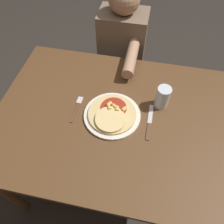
# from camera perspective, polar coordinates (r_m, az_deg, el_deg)

# --- Properties ---
(ground_plane) EXTENTS (8.00, 8.00, 0.00)m
(ground_plane) POSITION_cam_1_polar(r_m,az_deg,el_deg) (1.84, 0.03, -14.83)
(ground_plane) COLOR #2D2823
(dining_table) EXTENTS (1.25, 0.93, 0.77)m
(dining_table) POSITION_cam_1_polar(r_m,az_deg,el_deg) (1.24, 0.04, -3.78)
(dining_table) COLOR brown
(dining_table) RESTS_ON ground_plane
(plate) EXTENTS (0.30, 0.30, 0.01)m
(plate) POSITION_cam_1_polar(r_m,az_deg,el_deg) (1.15, 0.00, -0.96)
(plate) COLOR silver
(plate) RESTS_ON dining_table
(pizza) EXTENTS (0.25, 0.25, 0.04)m
(pizza) POSITION_cam_1_polar(r_m,az_deg,el_deg) (1.13, -0.04, -0.67)
(pizza) COLOR #DBBC7A
(pizza) RESTS_ON plate
(fork) EXTENTS (0.03, 0.18, 0.00)m
(fork) POSITION_cam_1_polar(r_m,az_deg,el_deg) (1.20, -9.12, 1.21)
(fork) COLOR brown
(fork) RESTS_ON dining_table
(knife) EXTENTS (0.02, 0.22, 0.00)m
(knife) POSITION_cam_1_polar(r_m,az_deg,el_deg) (1.14, 9.77, -2.68)
(knife) COLOR brown
(knife) RESTS_ON dining_table
(drinking_glass) EXTENTS (0.07, 0.07, 0.13)m
(drinking_glass) POSITION_cam_1_polar(r_m,az_deg,el_deg) (1.18, 13.08, 3.77)
(drinking_glass) COLOR silver
(drinking_glass) RESTS_ON dining_table
(person_diner) EXTENTS (0.32, 0.52, 1.15)m
(person_diner) POSITION_cam_1_polar(r_m,az_deg,el_deg) (1.69, 2.67, 15.60)
(person_diner) COLOR #2D2D38
(person_diner) RESTS_ON ground_plane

